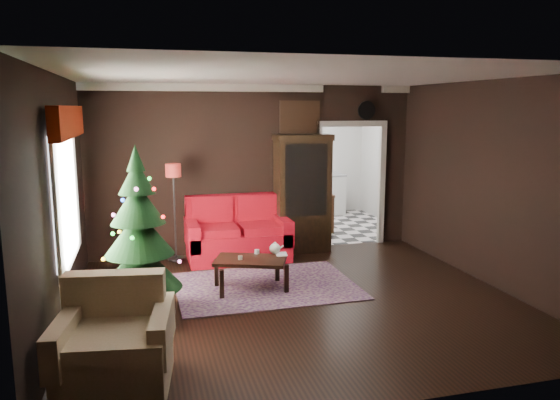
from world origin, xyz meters
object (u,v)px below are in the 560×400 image
object	(u,v)px
floor_lamp	(175,212)
coffee_table	(251,274)
christmas_tree	(139,229)
kitchen_table	(312,212)
armchair	(115,339)
teapot	(275,248)
loveseat	(238,229)
curio_cabinet	(302,196)
wall_clock	(366,110)

from	to	relation	value
floor_lamp	coffee_table	size ratio (longest dim) A/B	1.61
christmas_tree	kitchen_table	distance (m)	5.02
floor_lamp	armchair	distance (m)	3.75
teapot	kitchen_table	world-z (taller)	kitchen_table
christmas_tree	coffee_table	world-z (taller)	christmas_tree
loveseat	curio_cabinet	bearing A→B (deg)	10.83
loveseat	curio_cabinet	size ratio (longest dim) A/B	0.89
christmas_tree	wall_clock	bearing A→B (deg)	32.37
floor_lamp	teapot	distance (m)	1.85
floor_lamp	curio_cabinet	bearing A→B (deg)	7.00
floor_lamp	christmas_tree	distance (m)	2.09
loveseat	armchair	world-z (taller)	loveseat
curio_cabinet	armchair	world-z (taller)	curio_cabinet
teapot	armchair	bearing A→B (deg)	-130.62
kitchen_table	christmas_tree	bearing A→B (deg)	-131.87
teapot	loveseat	bearing A→B (deg)	101.57
curio_cabinet	christmas_tree	distance (m)	3.51
wall_clock	kitchen_table	bearing A→B (deg)	113.75
loveseat	coffee_table	size ratio (longest dim) A/B	1.82
curio_cabinet	christmas_tree	size ratio (longest dim) A/B	1.05
curio_cabinet	floor_lamp	world-z (taller)	curio_cabinet
christmas_tree	kitchen_table	xyz separation A→B (m)	(3.32, 3.70, -0.68)
coffee_table	loveseat	bearing A→B (deg)	86.25
teapot	floor_lamp	bearing A→B (deg)	134.18
armchair	curio_cabinet	bearing A→B (deg)	61.74
curio_cabinet	armchair	distance (m)	4.89
coffee_table	kitchen_table	bearing A→B (deg)	58.89
armchair	christmas_tree	bearing A→B (deg)	90.41
coffee_table	teapot	xyz separation A→B (m)	(0.37, 0.15, 0.29)
curio_cabinet	coffee_table	bearing A→B (deg)	-126.04
wall_clock	armchair	bearing A→B (deg)	-134.95
curio_cabinet	coffee_table	world-z (taller)	curio_cabinet
floor_lamp	christmas_tree	xyz separation A→B (m)	(-0.53, -2.01, 0.22)
curio_cabinet	teapot	distance (m)	1.85
curio_cabinet	coffee_table	size ratio (longest dim) A/B	2.03
curio_cabinet	kitchen_table	size ratio (longest dim) A/B	2.53
teapot	curio_cabinet	bearing A→B (deg)	60.83
floor_lamp	coffee_table	xyz separation A→B (m)	(0.89, -1.45, -0.61)
loveseat	floor_lamp	world-z (taller)	floor_lamp
floor_lamp	teapot	bearing A→B (deg)	-45.82
loveseat	coffee_table	bearing A→B (deg)	-93.75
loveseat	christmas_tree	distance (m)	2.61
christmas_tree	loveseat	bearing A→B (deg)	53.52
floor_lamp	wall_clock	bearing A→B (deg)	7.55
christmas_tree	teapot	world-z (taller)	christmas_tree
loveseat	christmas_tree	size ratio (longest dim) A/B	0.94
loveseat	coffee_table	world-z (taller)	loveseat
wall_clock	kitchen_table	world-z (taller)	wall_clock
christmas_tree	teapot	bearing A→B (deg)	21.48
curio_cabinet	teapot	world-z (taller)	curio_cabinet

